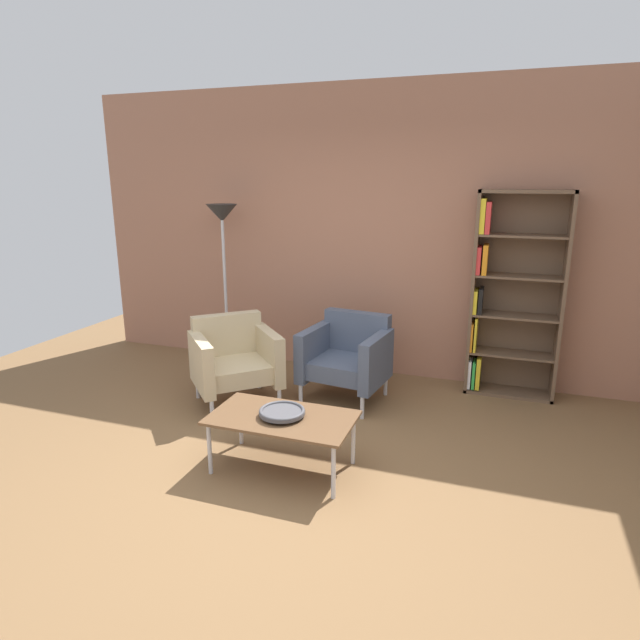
# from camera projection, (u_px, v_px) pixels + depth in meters

# --- Properties ---
(ground_plane) EXTENTS (8.32, 8.32, 0.00)m
(ground_plane) POSITION_uv_depth(u_px,v_px,m) (285.00, 490.00, 3.53)
(ground_plane) COLOR brown
(brick_back_panel) EXTENTS (6.40, 0.12, 2.90)m
(brick_back_panel) POSITION_uv_depth(u_px,v_px,m) (377.00, 234.00, 5.40)
(brick_back_panel) COLOR #A87056
(brick_back_panel) RESTS_ON ground_plane
(bookshelf_tall) EXTENTS (0.80, 0.30, 1.90)m
(bookshelf_tall) POSITION_uv_depth(u_px,v_px,m) (509.00, 295.00, 4.92)
(bookshelf_tall) COLOR brown
(bookshelf_tall) RESTS_ON ground_plane
(coffee_table_low) EXTENTS (1.00, 0.56, 0.40)m
(coffee_table_low) POSITION_uv_depth(u_px,v_px,m) (282.00, 421.00, 3.70)
(coffee_table_low) COLOR brown
(coffee_table_low) RESTS_ON ground_plane
(decorative_bowl) EXTENTS (0.32, 0.32, 0.05)m
(decorative_bowl) POSITION_uv_depth(u_px,v_px,m) (282.00, 412.00, 3.69)
(decorative_bowl) COLOR #4C4C51
(decorative_bowl) RESTS_ON coffee_table_low
(armchair_spare_guest) EXTENTS (0.79, 0.74, 0.78)m
(armchair_spare_guest) POSITION_uv_depth(u_px,v_px,m) (347.00, 356.00, 4.91)
(armchair_spare_guest) COLOR #4C566B
(armchair_spare_guest) RESTS_ON ground_plane
(armchair_near_window) EXTENTS (0.95, 0.95, 0.78)m
(armchair_near_window) POSITION_uv_depth(u_px,v_px,m) (234.00, 359.00, 4.83)
(armchair_near_window) COLOR #C6B289
(armchair_near_window) RESTS_ON ground_plane
(floor_lamp_torchiere) EXTENTS (0.32, 0.32, 1.74)m
(floor_lamp_torchiere) POSITION_uv_depth(u_px,v_px,m) (223.00, 233.00, 5.52)
(floor_lamp_torchiere) COLOR silver
(floor_lamp_torchiere) RESTS_ON ground_plane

